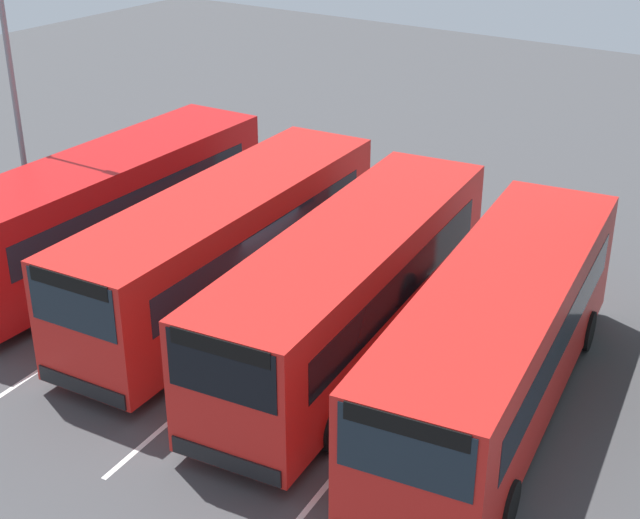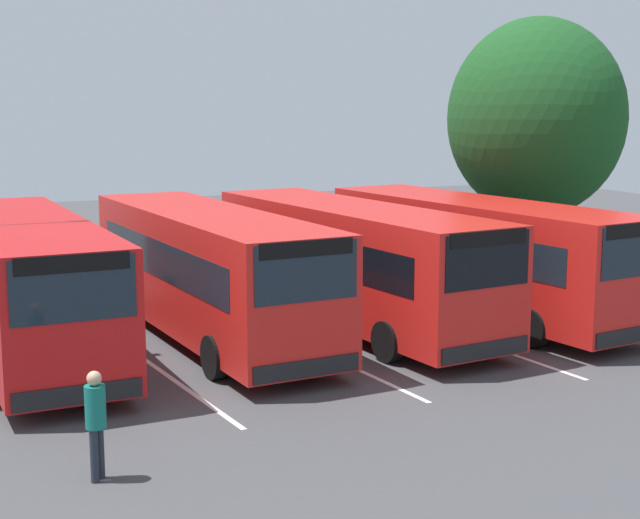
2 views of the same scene
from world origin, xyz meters
TOP-DOWN VIEW (x-y plane):
  - ground_plane at (0.00, 0.00)m, footprint 68.12×68.12m
  - bus_far_left at (0.14, -5.91)m, footprint 10.68×3.00m
  - bus_center_left at (0.22, -1.67)m, footprint 10.75×3.36m
  - bus_center_right at (0.47, 2.12)m, footprint 10.81×3.81m
  - bus_far_right at (0.70, 5.79)m, footprint 10.83×4.02m
  - pedestrian at (8.11, -5.87)m, footprint 0.45×0.45m
  - depot_tree at (-2.78, 10.01)m, footprint 5.97×5.37m
  - lane_stripe_outer_left at (0.00, -3.80)m, footprint 13.72×1.60m
  - lane_stripe_inner_left at (0.00, 0.00)m, footprint 13.72×1.60m
  - lane_stripe_inner_right at (0.00, 3.80)m, footprint 13.72×1.60m

SIDE VIEW (x-z plane):
  - ground_plane at x=0.00m, z-range 0.00..0.00m
  - lane_stripe_outer_left at x=0.00m, z-range 0.00..0.01m
  - lane_stripe_inner_left at x=0.00m, z-range 0.00..0.01m
  - lane_stripe_inner_right at x=0.00m, z-range 0.00..0.01m
  - pedestrian at x=8.11m, z-range 0.16..1.91m
  - bus_far_left at x=0.14m, z-range 0.16..3.29m
  - bus_center_left at x=0.22m, z-range 0.16..3.29m
  - bus_center_right at x=0.47m, z-range 0.16..3.29m
  - bus_far_right at x=0.70m, z-range 0.16..3.29m
  - depot_tree at x=-2.78m, z-range 1.05..9.44m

